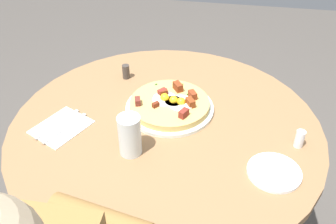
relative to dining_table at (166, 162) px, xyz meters
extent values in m
cylinder|color=olive|center=(0.00, 0.00, 0.16)|extent=(1.03, 1.03, 0.03)
cylinder|color=#333338|center=(0.00, 0.00, -0.21)|extent=(0.12, 0.12, 0.71)
cylinder|color=olive|center=(-0.42, 0.08, 0.21)|extent=(0.12, 0.27, 0.07)
cylinder|color=silver|center=(0.08, 0.00, 0.18)|extent=(0.30, 0.30, 0.01)
cylinder|color=tan|center=(0.08, 0.00, 0.20)|extent=(0.27, 0.27, 0.02)
cylinder|color=white|center=(0.08, -0.04, 0.21)|extent=(0.09, 0.09, 0.01)
sphere|color=yellow|center=(0.08, -0.04, 0.22)|extent=(0.03, 0.03, 0.03)
cylinder|color=white|center=(0.08, -0.01, 0.21)|extent=(0.06, 0.06, 0.01)
sphere|color=yellow|center=(0.08, -0.01, 0.22)|extent=(0.03, 0.03, 0.03)
cylinder|color=white|center=(0.09, 0.02, 0.21)|extent=(0.08, 0.08, 0.01)
sphere|color=yellow|center=(0.09, 0.02, 0.22)|extent=(0.03, 0.03, 0.03)
cube|color=maroon|center=(0.05, 0.10, 0.22)|extent=(0.04, 0.03, 0.02)
cube|color=brown|center=(0.07, -0.07, 0.22)|extent=(0.04, 0.04, 0.03)
cube|color=maroon|center=(0.12, 0.03, 0.22)|extent=(0.04, 0.03, 0.02)
cube|color=maroon|center=(0.16, -0.02, 0.22)|extent=(0.04, 0.04, 0.03)
cube|color=maroon|center=(0.12, 0.03, 0.22)|extent=(0.03, 0.04, 0.02)
cube|color=maroon|center=(0.01, -0.06, 0.22)|extent=(0.04, 0.03, 0.02)
cube|color=maroon|center=(0.05, 0.04, 0.22)|extent=(0.03, 0.03, 0.02)
cube|color=maroon|center=(0.12, -0.07, 0.22)|extent=(0.04, 0.04, 0.02)
cube|color=#387F2D|center=(0.06, -0.03, 0.21)|extent=(0.01, 0.01, 0.00)
cube|color=#387F2D|center=(0.18, 0.07, 0.21)|extent=(0.01, 0.01, 0.00)
cube|color=#387F2D|center=(0.13, -0.06, 0.21)|extent=(0.01, 0.01, 0.00)
cube|color=#387F2D|center=(0.06, -0.01, 0.21)|extent=(0.01, 0.01, 0.00)
cube|color=#387F2D|center=(0.19, -0.03, 0.21)|extent=(0.00, 0.01, 0.00)
cube|color=#387F2D|center=(0.07, 0.00, 0.21)|extent=(0.01, 0.01, 0.00)
cylinder|color=white|center=(-0.16, -0.34, 0.18)|extent=(0.15, 0.15, 0.01)
cube|color=white|center=(-0.07, 0.33, 0.18)|extent=(0.21, 0.20, 0.00)
cube|color=silver|center=(-0.07, 0.35, 0.18)|extent=(0.17, 0.09, 0.00)
cube|color=silver|center=(-0.08, 0.32, 0.18)|extent=(0.17, 0.09, 0.00)
cylinder|color=silver|center=(-0.15, 0.08, 0.24)|extent=(0.07, 0.07, 0.13)
cylinder|color=white|center=(-0.03, -0.42, 0.21)|extent=(0.03, 0.03, 0.06)
cylinder|color=#3F3833|center=(0.26, 0.20, 0.20)|extent=(0.03, 0.03, 0.06)
camera|label=1|loc=(-0.94, -0.17, 0.96)|focal=40.33mm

